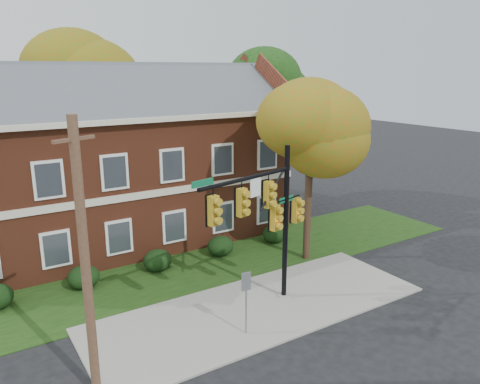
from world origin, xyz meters
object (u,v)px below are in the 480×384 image
tree_far_rear (95,78)px  tree_right_rear (274,89)px  traffic_signal (267,212)px  apartment_building (116,153)px  hedge_right (221,246)px  hedge_center (157,260)px  tree_near_right (316,129)px  hedge_far_right (275,234)px  sign_post (246,293)px  hedge_left (83,277)px  utility_pole (85,262)px

tree_far_rear → tree_right_rear: bearing=-35.0°
tree_right_rear → traffic_signal: (-9.02, -11.87, -4.06)m
apartment_building → hedge_right: size_ratio=13.43×
hedge_center → tree_near_right: size_ratio=0.16×
tree_far_rear → hedge_far_right: bearing=-66.6°
hedge_right → tree_near_right: tree_near_right is taller
hedge_center → sign_post: sign_post is taller
traffic_signal → hedge_center: bearing=97.5°
hedge_left → sign_post: size_ratio=0.56×
apartment_building → hedge_right: apartment_building is taller
hedge_left → utility_pole: bearing=-101.7°
hedge_right → traffic_signal: bearing=-101.8°
tree_right_rear → traffic_signal: size_ratio=1.62×
hedge_center → tree_right_rear: (11.31, 6.11, 7.60)m
apartment_building → utility_pole: bearing=-111.8°
hedge_right → utility_pole: size_ratio=0.17×
tree_right_rear → utility_pole: size_ratio=1.28×
hedge_left → utility_pole: (-1.50, -7.23, 3.69)m
tree_near_right → tree_right_rear: bearing=65.4°
traffic_signal → sign_post: traffic_signal is taller
apartment_building → utility_pole: 13.47m
hedge_center → apartment_building: bearing=90.0°
tree_near_right → utility_pole: tree_near_right is taller
hedge_right → hedge_center: bearing=180.0°
tree_near_right → hedge_far_right: bearing=94.5°
apartment_building → hedge_right: 7.73m
tree_far_rear → traffic_signal: tree_far_rear is taller
sign_post → hedge_left: bearing=127.6°
tree_near_right → sign_post: bearing=-148.0°
hedge_left → traffic_signal: (5.79, -5.76, 3.54)m
tree_far_rear → sign_post: tree_far_rear is taller
tree_far_rear → apartment_building: bearing=-99.7°
hedge_center → tree_near_right: tree_near_right is taller
tree_right_rear → tree_far_rear: 12.20m
sign_post → tree_near_right: bearing=40.0°
traffic_signal → tree_far_rear: bearing=78.7°
hedge_far_right → tree_far_rear: size_ratio=0.12×
tree_near_right → utility_pole: (-12.22, -4.39, -2.46)m
tree_near_right → tree_far_rear: tree_far_rear is taller
hedge_left → hedge_far_right: bearing=0.0°
tree_near_right → traffic_signal: bearing=-149.3°
hedge_center → tree_right_rear: tree_right_rear is taller
hedge_left → tree_near_right: bearing=-14.8°
hedge_left → tree_near_right: tree_near_right is taller
tree_near_right → hedge_left: bearing=165.2°
apartment_building → traffic_signal: apartment_building is taller
apartment_building → tree_right_rear: size_ratio=1.77×
hedge_right → tree_right_rear: bearing=38.0°
tree_far_rear → utility_pole: 21.79m
tree_far_rear → sign_post: size_ratio=4.64×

